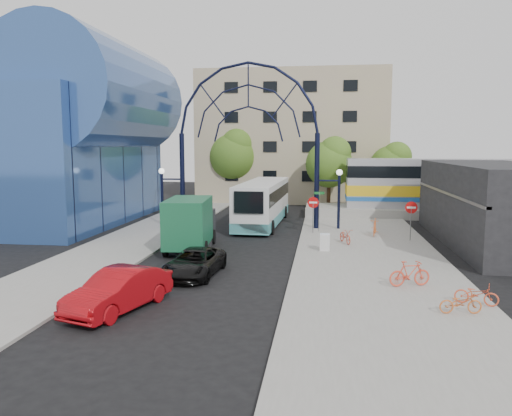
# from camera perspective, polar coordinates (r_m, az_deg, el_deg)

# --- Properties ---
(ground) EXTENTS (120.00, 120.00, 0.00)m
(ground) POSITION_cam_1_polar(r_m,az_deg,el_deg) (23.68, -5.94, -7.82)
(ground) COLOR black
(ground) RESTS_ON ground
(sidewalk_east) EXTENTS (8.00, 56.00, 0.12)m
(sidewalk_east) POSITION_cam_1_polar(r_m,az_deg,el_deg) (27.03, 12.97, -5.95)
(sidewalk_east) COLOR gray
(sidewalk_east) RESTS_ON ground
(plaza_west) EXTENTS (5.00, 50.00, 0.12)m
(plaza_west) POSITION_cam_1_polar(r_m,az_deg,el_deg) (31.23, -15.01, -4.25)
(plaza_west) COLOR gray
(plaza_west) RESTS_ON ground
(gateway_arch) EXTENTS (13.64, 0.44, 12.10)m
(gateway_arch) POSITION_cam_1_polar(r_m,az_deg,el_deg) (36.71, -0.89, 10.98)
(gateway_arch) COLOR black
(gateway_arch) RESTS_ON ground
(stop_sign) EXTENTS (0.80, 0.07, 2.50)m
(stop_sign) POSITION_cam_1_polar(r_m,az_deg,el_deg) (34.47, 6.55, 0.25)
(stop_sign) COLOR slate
(stop_sign) RESTS_ON sidewalk_east
(do_not_enter_sign) EXTENTS (0.76, 0.07, 2.48)m
(do_not_enter_sign) POSITION_cam_1_polar(r_m,az_deg,el_deg) (32.96, 17.31, -0.37)
(do_not_enter_sign) COLOR slate
(do_not_enter_sign) RESTS_ON sidewalk_east
(street_name_sign) EXTENTS (0.70, 0.70, 2.80)m
(street_name_sign) POSITION_cam_1_polar(r_m,az_deg,el_deg) (35.05, 7.22, 0.58)
(street_name_sign) COLOR slate
(street_name_sign) RESTS_ON sidewalk_east
(sandwich_board) EXTENTS (0.55, 0.61, 0.99)m
(sandwich_board) POSITION_cam_1_polar(r_m,az_deg,el_deg) (28.70, 7.87, -3.68)
(sandwich_board) COLOR white
(sandwich_board) RESTS_ON sidewalk_east
(transit_hall) EXTENTS (16.50, 18.00, 14.50)m
(transit_hall) POSITION_cam_1_polar(r_m,az_deg,el_deg) (42.62, -21.65, 7.45)
(transit_hall) COLOR #315396
(transit_hall) RESTS_ON ground
(commercial_block_east) EXTENTS (6.00, 16.00, 5.00)m
(commercial_block_east) POSITION_cam_1_polar(r_m,az_deg,el_deg) (34.10, 25.66, 0.38)
(commercial_block_east) COLOR black
(commercial_block_east) RESTS_ON ground
(apartment_block) EXTENTS (20.00, 12.10, 14.00)m
(apartment_block) POSITION_cam_1_polar(r_m,az_deg,el_deg) (57.31, 4.26, 8.02)
(apartment_block) COLOR tan
(apartment_block) RESTS_ON ground
(train_platform) EXTENTS (32.00, 5.00, 0.80)m
(train_platform) POSITION_cam_1_polar(r_m,az_deg,el_deg) (46.91, 25.68, -0.55)
(train_platform) COLOR gray
(train_platform) RESTS_ON ground
(train_car) EXTENTS (25.10, 3.05, 4.20)m
(train_car) POSITION_cam_1_polar(r_m,az_deg,el_deg) (46.67, 25.85, 2.50)
(train_car) COLOR #B7B7BC
(train_car) RESTS_ON train_platform
(tree_north_a) EXTENTS (4.48, 4.48, 7.00)m
(tree_north_a) POSITION_cam_1_polar(r_m,az_deg,el_deg) (48.18, 8.51, 5.28)
(tree_north_a) COLOR #382314
(tree_north_a) RESTS_ON ground
(tree_north_b) EXTENTS (5.12, 5.12, 8.00)m
(tree_north_b) POSITION_cam_1_polar(r_m,az_deg,el_deg) (52.98, -2.48, 6.23)
(tree_north_b) COLOR #382314
(tree_north_b) RESTS_ON ground
(tree_north_c) EXTENTS (4.16, 4.16, 6.50)m
(tree_north_c) POSITION_cam_1_polar(r_m,az_deg,el_deg) (50.63, 15.30, 4.82)
(tree_north_c) COLOR #382314
(tree_north_c) RESTS_ON ground
(city_bus) EXTENTS (3.21, 12.23, 3.33)m
(city_bus) POSITION_cam_1_polar(r_m,az_deg,el_deg) (38.80, 0.81, 0.69)
(city_bus) COLOR silver
(city_bus) RESTS_ON ground
(green_truck) EXTENTS (2.83, 6.33, 3.10)m
(green_truck) POSITION_cam_1_polar(r_m,az_deg,el_deg) (29.51, -7.46, -1.79)
(green_truck) COLOR black
(green_truck) RESTS_ON ground
(black_suv) EXTENTS (2.37, 4.69, 1.27)m
(black_suv) POSITION_cam_1_polar(r_m,az_deg,el_deg) (23.74, -7.02, -6.22)
(black_suv) COLOR black
(black_suv) RESTS_ON ground
(red_sedan) EXTENTS (2.93, 4.96, 1.54)m
(red_sedan) POSITION_cam_1_polar(r_m,az_deg,el_deg) (19.40, -15.40, -9.05)
(red_sedan) COLOR #A70A10
(red_sedan) RESTS_ON ground
(bike_near_a) EXTENTS (1.10, 1.80, 0.90)m
(bike_near_a) POSITION_cam_1_polar(r_m,az_deg,el_deg) (31.28, 10.17, -3.16)
(bike_near_a) COLOR #CD4029
(bike_near_a) RESTS_ON sidewalk_east
(bike_near_b) EXTENTS (0.82, 1.91, 1.11)m
(bike_near_b) POSITION_cam_1_polar(r_m,az_deg,el_deg) (34.37, 13.42, -2.14)
(bike_near_b) COLOR orange
(bike_near_b) RESTS_ON sidewalk_east
(bike_far_a) EXTENTS (1.66, 1.02, 0.82)m
(bike_far_a) POSITION_cam_1_polar(r_m,az_deg,el_deg) (20.83, 23.89, -8.98)
(bike_far_a) COLOR #DE4F2C
(bike_far_a) RESTS_ON sidewalk_east
(bike_far_b) EXTENTS (1.91, 1.03, 1.10)m
(bike_far_b) POSITION_cam_1_polar(r_m,az_deg,el_deg) (22.44, 17.15, -7.17)
(bike_far_b) COLOR #E4472D
(bike_far_b) RESTS_ON sidewalk_east
(bike_far_c) EXTENTS (1.56, 0.70, 0.80)m
(bike_far_c) POSITION_cam_1_polar(r_m,az_deg,el_deg) (19.55, 22.34, -9.99)
(bike_far_c) COLOR #CB6228
(bike_far_c) RESTS_ON sidewalk_east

